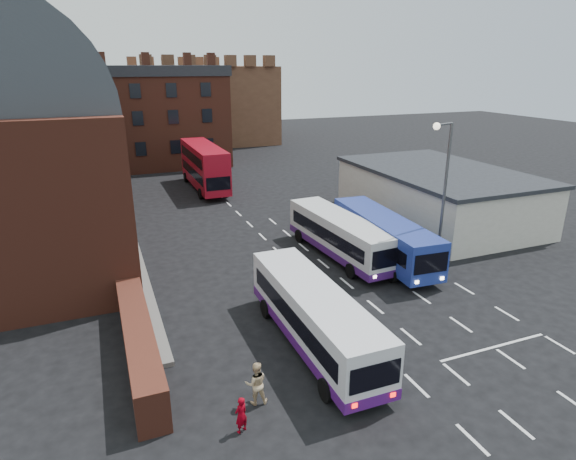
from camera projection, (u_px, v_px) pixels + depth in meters
name	position (u px, v px, depth m)	size (l,w,h in m)	color
ground	(366.00, 337.00, 23.03)	(180.00, 180.00, 0.00)	black
railway_station	(23.00, 136.00, 33.48)	(12.00, 28.00, 16.00)	#602B1E
forecourt_wall	(139.00, 343.00, 20.89)	(1.20, 10.00, 1.80)	#602B1E
cream_building	(438.00, 194.00, 39.89)	(10.40, 16.40, 4.25)	beige
brick_terrace	(135.00, 122.00, 59.44)	(22.00, 10.00, 11.00)	brown
castle_keep	(197.00, 104.00, 81.04)	(22.00, 22.00, 12.00)	brown
bus_white_outbound	(314.00, 313.00, 21.78)	(2.65, 10.42, 2.84)	silver
bus_white_inbound	(340.00, 233.00, 32.08)	(3.11, 10.48, 2.82)	silver
bus_blue	(384.00, 235.00, 31.62)	(3.20, 10.83, 2.92)	navy
bus_red_double	(204.00, 166.00, 49.29)	(2.90, 11.42, 4.57)	#A10D1E
street_lamp	(443.00, 183.00, 29.01)	(1.80, 0.82, 9.24)	#4E4F50
pedestrian_red	(241.00, 415.00, 16.87)	(0.52, 0.34, 1.42)	maroon
pedestrian_beige	(256.00, 383.00, 18.27)	(0.85, 0.67, 1.76)	tan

